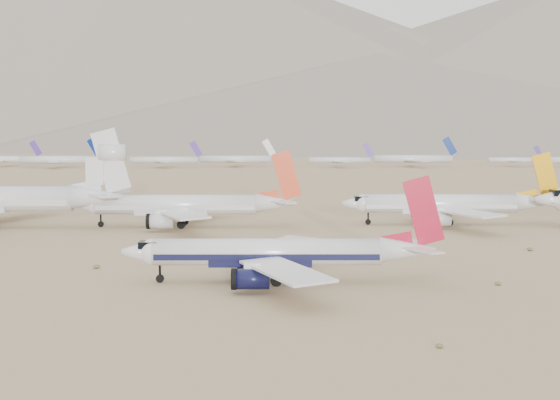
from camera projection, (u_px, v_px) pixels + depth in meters
name	position (u px, v px, depth m)	size (l,w,h in m)	color
ground	(310.00, 288.00, 98.90)	(7000.00, 7000.00, 0.00)	#987C58
main_airliner	(281.00, 253.00, 102.20)	(40.09, 39.15, 14.15)	silver
row2_gold_tail	(449.00, 204.00, 166.47)	(43.91, 42.94, 15.63)	silver
row2_orange_tail	(186.00, 206.00, 162.34)	(45.08, 44.10, 16.08)	silver
distant_storage_row	(380.00, 160.00, 442.78)	(657.42, 57.12, 15.20)	silver
mountain_range	(309.00, 55.00, 1724.68)	(7354.00, 3024.00, 470.00)	slate
desert_scrub	(349.00, 349.00, 69.79)	(261.14, 121.67, 0.63)	brown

